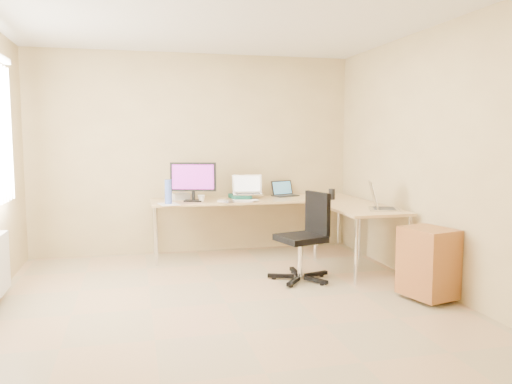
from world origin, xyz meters
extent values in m
plane|color=tan|center=(0.00, 0.00, 0.00)|extent=(4.50, 4.50, 0.00)
plane|color=white|center=(0.00, 0.00, 2.60)|extent=(4.50, 4.50, 0.00)
plane|color=tan|center=(0.00, 2.25, 1.30)|extent=(4.50, 0.00, 4.50)
plane|color=tan|center=(0.00, -2.25, 1.30)|extent=(4.50, 0.00, 4.50)
plane|color=tan|center=(2.10, 0.00, 1.30)|extent=(0.00, 4.50, 4.50)
cube|color=tan|center=(0.72, 1.85, 0.36)|extent=(2.65, 0.70, 0.73)
cube|color=tan|center=(1.70, 0.85, 0.36)|extent=(0.70, 1.30, 0.73)
cube|color=black|center=(-0.08, 1.78, 0.97)|extent=(0.59, 0.34, 0.49)
cube|color=#175D4F|center=(0.54, 1.94, 0.76)|extent=(0.26, 0.33, 0.05)
cube|color=silver|center=(0.63, 1.91, 0.90)|extent=(0.42, 0.35, 0.25)
cube|color=black|center=(1.19, 2.05, 0.83)|extent=(0.39, 0.34, 0.21)
cube|color=silver|center=(0.42, 1.61, 0.74)|extent=(0.45, 0.27, 0.02)
ellipsoid|color=silver|center=(0.65, 1.55, 0.75)|extent=(0.11, 0.08, 0.04)
imported|color=white|center=(0.01, 1.72, 0.77)|extent=(0.12, 0.12, 0.08)
cylinder|color=#9DA1BE|center=(0.32, 1.55, 0.75)|extent=(0.16, 0.16, 0.03)
cylinder|color=#4D6ACB|center=(-0.40, 1.57, 0.88)|extent=(0.11, 0.11, 0.29)
cube|color=white|center=(-0.40, 1.55, 0.73)|extent=(0.26, 0.33, 0.01)
cube|color=white|center=(-0.23, 2.00, 0.77)|extent=(0.25, 0.21, 0.08)
cylinder|color=beige|center=(-0.21, 2.05, 0.87)|extent=(0.27, 0.27, 0.28)
cylinder|color=black|center=(1.65, 1.55, 0.80)|extent=(0.09, 0.09, 0.13)
cube|color=silver|center=(1.85, 0.53, 0.86)|extent=(0.46, 0.41, 0.25)
cube|color=black|center=(0.91, 0.57, 0.50)|extent=(0.70, 0.70, 0.94)
cube|color=#A36B3D|center=(1.85, -0.34, 0.36)|extent=(0.48, 0.54, 0.64)
camera|label=1|loc=(-0.80, -4.48, 1.51)|focal=35.78mm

